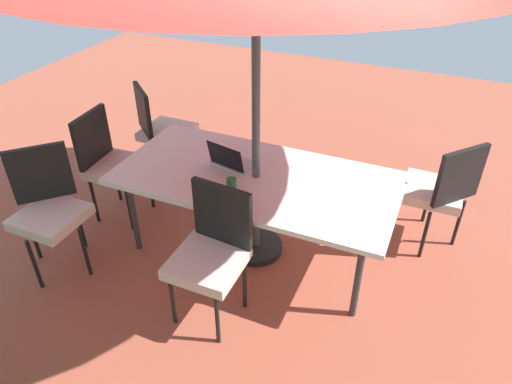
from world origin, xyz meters
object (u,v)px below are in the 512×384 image
(chair_north, at_px, (212,250))
(chair_northeast, at_px, (48,206))
(dining_table, at_px, (256,181))
(chair_southeast, at_px, (161,127))
(laptop, at_px, (231,161))
(chair_east, at_px, (111,161))
(chair_southwest, at_px, (440,188))
(cup, at_px, (231,184))

(chair_north, xyz_separation_m, chair_northeast, (1.37, 0.04, 0.00))
(dining_table, xyz_separation_m, chair_southeast, (1.33, -0.71, -0.13))
(chair_southeast, xyz_separation_m, laptop, (-1.10, 0.65, 0.22))
(dining_table, bearing_deg, chair_north, 88.87)
(chair_northeast, bearing_deg, chair_east, 42.79)
(chair_southwest, relative_size, chair_north, 1.00)
(dining_table, relative_size, chair_northeast, 2.17)
(chair_southwest, bearing_deg, chair_north, -2.90)
(chair_east, bearing_deg, dining_table, -93.13)
(dining_table, distance_m, chair_southeast, 1.51)
(chair_north, height_order, chair_northeast, same)
(dining_table, height_order, chair_southeast, chair_southeast)
(chair_southwest, height_order, chair_southeast, same)
(chair_southeast, relative_size, laptop, 2.68)
(dining_table, xyz_separation_m, laptop, (0.24, -0.06, 0.09))
(chair_east, height_order, cup, chair_east)
(chair_northeast, bearing_deg, dining_table, -17.77)
(chair_southeast, height_order, cup, chair_southeast)
(chair_north, relative_size, chair_southeast, 1.00)
(laptop, bearing_deg, chair_southwest, -145.81)
(chair_northeast, distance_m, laptop, 1.42)
(laptop, bearing_deg, chair_east, 16.41)
(dining_table, distance_m, chair_north, 0.72)
(chair_northeast, relative_size, cup, 12.13)
(chair_southwest, height_order, cup, chair_southwest)
(chair_northeast, bearing_deg, cup, -24.03)
(chair_north, bearing_deg, chair_southwest, 51.26)
(chair_southeast, xyz_separation_m, cup, (-1.23, 0.93, 0.22))
(chair_northeast, distance_m, cup, 1.41)
(laptop, bearing_deg, dining_table, 178.43)
(chair_southwest, height_order, chair_east, same)
(chair_northeast, height_order, laptop, chair_northeast)
(chair_northeast, relative_size, chair_east, 1.00)
(cup, bearing_deg, chair_northeast, 22.25)
(dining_table, height_order, chair_north, chair_north)
(chair_southwest, distance_m, chair_southeast, 2.63)
(chair_north, distance_m, cup, 0.54)
(chair_north, bearing_deg, chair_northeast, -173.26)
(dining_table, relative_size, chair_north, 2.17)
(chair_northeast, bearing_deg, chair_southwest, -18.37)
(chair_north, xyz_separation_m, chair_east, (1.36, -0.69, 0.00))
(chair_southwest, bearing_deg, chair_southeast, -50.05)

